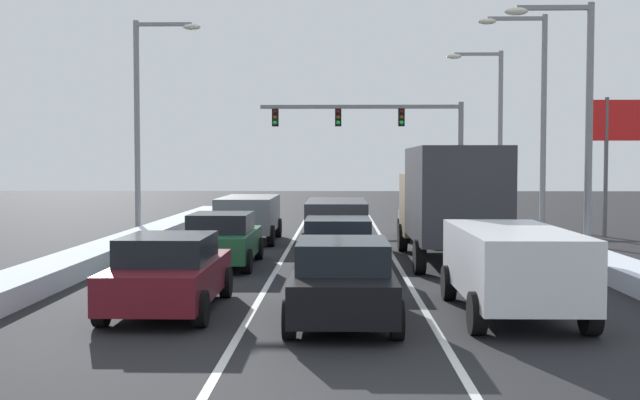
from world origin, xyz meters
TOP-DOWN VIEW (x-y plane):
  - ground_plane at (0.00, 13.70)m, footprint 120.00×120.00m
  - lane_stripe_between_right_lane_and_center_lane at (1.70, 17.12)m, footprint 0.14×37.67m
  - lane_stripe_between_center_lane_and_left_lane at (-1.70, 17.12)m, footprint 0.14×37.67m
  - snow_bank_right_shoulder at (7.00, 17.12)m, footprint 1.22×37.67m
  - snow_bank_left_shoulder at (-7.00, 17.12)m, footprint 1.33×37.67m
  - suv_white_right_lane_nearest at (3.30, 6.77)m, footprint 2.16×4.90m
  - box_truck_right_lane_second at (3.25, 14.74)m, footprint 2.53×7.20m
  - sedan_silver_right_lane_third at (3.41, 22.17)m, footprint 2.00×4.50m
  - sedan_black_center_lane_nearest at (0.07, 6.18)m, footprint 2.00×4.50m
  - sedan_navy_center_lane_second at (-0.02, 11.88)m, footprint 2.00×4.50m
  - suv_charcoal_center_lane_third at (-0.07, 17.93)m, footprint 2.16×4.90m
  - sedan_maroon_left_lane_nearest at (-3.34, 7.10)m, footprint 2.00×4.50m
  - sedan_green_left_lane_second at (-3.30, 13.86)m, footprint 2.00×4.50m
  - suv_gray_left_lane_third at (-3.32, 20.82)m, footprint 2.16×4.90m
  - traffic_light_gantry at (2.77, 34.23)m, footprint 10.94×0.47m
  - street_lamp_right_near at (7.08, 15.41)m, footprint 2.66×0.36m
  - street_lamp_right_mid at (7.54, 22.26)m, footprint 2.66×0.36m
  - street_lamp_right_far at (7.29, 29.11)m, footprint 2.66×0.36m
  - street_lamp_left_mid at (-7.59, 22.64)m, footprint 2.66×0.36m
  - roadside_sign_right at (11.55, 23.00)m, footprint 3.20×0.16m

SIDE VIEW (x-z plane):
  - ground_plane at x=0.00m, z-range 0.00..0.00m
  - lane_stripe_between_right_lane_and_center_lane at x=1.70m, z-range 0.00..0.01m
  - lane_stripe_between_center_lane_and_left_lane at x=-1.70m, z-range 0.00..0.01m
  - snow_bank_right_shoulder at x=7.00m, z-range 0.00..0.46m
  - snow_bank_left_shoulder at x=-7.00m, z-range 0.00..0.49m
  - sedan_silver_right_lane_third at x=3.41m, z-range 0.01..1.52m
  - sedan_black_center_lane_nearest at x=0.07m, z-range 0.01..1.52m
  - sedan_navy_center_lane_second at x=-0.02m, z-range 0.01..1.52m
  - sedan_maroon_left_lane_nearest at x=-3.34m, z-range 0.01..1.52m
  - sedan_green_left_lane_second at x=-3.30m, z-range 0.01..1.52m
  - suv_white_right_lane_nearest at x=3.30m, z-range 0.18..1.85m
  - suv_charcoal_center_lane_third at x=-0.07m, z-range 0.18..1.85m
  - suv_gray_left_lane_third at x=-3.32m, z-range 0.18..1.85m
  - box_truck_right_lane_second at x=3.25m, z-range 0.22..3.58m
  - roadside_sign_right at x=11.55m, z-range 1.27..6.77m
  - street_lamp_right_near at x=7.08m, z-range 0.79..8.45m
  - traffic_light_gantry at x=2.77m, z-range 1.64..7.84m
  - street_lamp_right_far at x=7.29m, z-range 0.81..9.00m
  - street_lamp_left_mid at x=-7.59m, z-range 0.81..9.31m
  - street_lamp_right_mid at x=7.54m, z-range 0.82..9.41m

